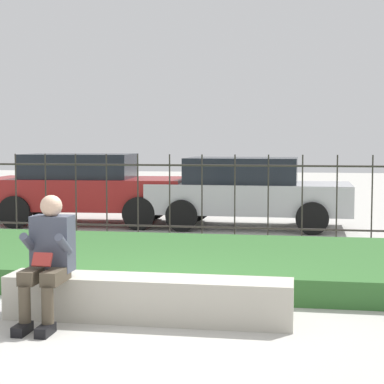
% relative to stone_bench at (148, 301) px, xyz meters
% --- Properties ---
extents(ground_plane, '(60.00, 60.00, 0.00)m').
position_rel_stone_bench_xyz_m(ground_plane, '(-0.16, 0.00, -0.19)').
color(ground_plane, '#B2AFA8').
extents(stone_bench, '(2.80, 0.46, 0.42)m').
position_rel_stone_bench_xyz_m(stone_bench, '(0.00, 0.00, 0.00)').
color(stone_bench, '#B7B2A3').
rests_on(stone_bench, ground_plane).
extents(person_seated_reader, '(0.42, 0.73, 1.22)m').
position_rel_stone_bench_xyz_m(person_seated_reader, '(-0.90, -0.26, 0.47)').
color(person_seated_reader, black).
rests_on(person_seated_reader, ground_plane).
extents(grass_berm, '(10.23, 3.16, 0.29)m').
position_rel_stone_bench_xyz_m(grass_berm, '(-0.16, 2.28, -0.04)').
color(grass_berm, '#33662D').
rests_on(grass_berm, ground_plane).
extents(iron_fence, '(8.23, 0.03, 1.52)m').
position_rel_stone_bench_xyz_m(iron_fence, '(-0.16, 4.55, 0.61)').
color(iron_fence, '#332D28').
rests_on(iron_fence, ground_plane).
extents(car_parked_left, '(4.15, 2.10, 1.47)m').
position_rel_stone_bench_xyz_m(car_parked_left, '(-3.00, 6.93, 0.59)').
color(car_parked_left, maroon).
rests_on(car_parked_left, ground_plane).
extents(car_parked_center, '(4.00, 1.89, 1.40)m').
position_rel_stone_bench_xyz_m(car_parked_center, '(0.41, 6.92, 0.55)').
color(car_parked_center, '#B7B7BC').
rests_on(car_parked_center, ground_plane).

